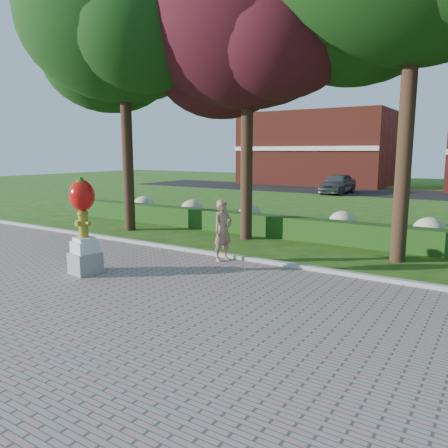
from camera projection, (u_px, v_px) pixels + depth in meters
name	position (u px, v px, depth m)	size (l,w,h in m)	color
ground	(193.00, 289.00, 10.34)	(100.00, 100.00, 0.00)	#235114
walkway	(44.00, 354.00, 7.02)	(40.00, 14.00, 0.04)	gray
curb	(254.00, 260.00, 12.82)	(40.00, 0.18, 0.15)	#ADADA5
lawn_hedge	(307.00, 229.00, 16.09)	(24.00, 0.70, 0.80)	#194313
hydrangea_row	(331.00, 223.00, 16.59)	(20.10, 1.10, 0.99)	beige
street	(411.00, 194.00, 33.58)	(50.00, 8.00, 0.02)	black
building_left	(317.00, 149.00, 43.32)	(14.00, 8.00, 7.00)	maroon
tree_far_left	(123.00, 29.00, 17.05)	(9.00, 7.68, 11.66)	black
tree_mid_left	(246.00, 34.00, 15.31)	(8.25, 7.04, 10.69)	black
hydrant_sculpture	(83.00, 223.00, 11.38)	(0.81, 0.81, 2.54)	gray
woman	(223.00, 230.00, 12.79)	(0.66, 0.43, 1.81)	#9D745A
parked_car	(338.00, 183.00, 33.69)	(1.83, 4.54, 1.55)	#414549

